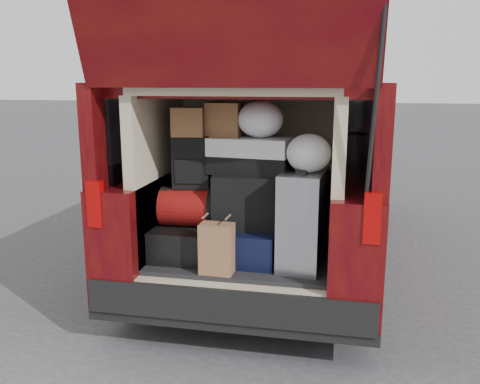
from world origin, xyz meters
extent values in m
plane|color=#363638|center=(0.00, 0.00, 0.00)|extent=(80.00, 80.00, 0.00)
cylinder|color=black|center=(-0.82, 0.40, 0.32)|extent=(0.24, 0.64, 0.64)
cylinder|color=black|center=(0.82, 0.40, 0.32)|extent=(0.24, 0.64, 0.64)
cylinder|color=black|center=(-0.82, 3.70, 0.32)|extent=(0.24, 0.64, 0.64)
cylinder|color=black|center=(0.82, 3.70, 0.32)|extent=(0.24, 0.64, 0.64)
cube|color=black|center=(0.00, 2.08, 0.26)|extent=(1.90, 4.85, 0.08)
cube|color=#47020D|center=(-0.79, 2.08, 0.70)|extent=(0.33, 4.85, 0.80)
cube|color=#47020D|center=(0.79, 2.08, 0.70)|extent=(0.33, 4.85, 0.80)
cube|color=#47020D|center=(0.00, 2.08, 1.73)|extent=(1.82, 4.46, 0.10)
cube|color=black|center=(-0.88, 1.97, 1.44)|extent=(0.12, 4.25, 0.68)
cube|color=black|center=(0.88, 1.97, 1.44)|extent=(0.12, 4.25, 0.68)
cube|color=black|center=(0.00, -0.29, 0.40)|extent=(1.86, 0.16, 0.22)
cube|color=#990505|center=(-0.86, -0.33, 1.02)|extent=(0.10, 0.06, 0.30)
cube|color=#990505|center=(0.86, -0.33, 1.02)|extent=(0.10, 0.06, 0.30)
cube|color=black|center=(0.00, 0.28, 0.52)|extent=(1.24, 1.05, 0.06)
cube|color=#C0B693|center=(-0.66, 0.28, 1.12)|extent=(0.08, 1.05, 1.15)
cube|color=#C0B693|center=(0.66, 0.28, 1.12)|extent=(0.08, 1.05, 1.15)
cube|color=#C0B693|center=(0.00, 0.83, 1.12)|extent=(1.34, 0.06, 1.15)
cube|color=#C0B693|center=(0.00, 0.28, 1.73)|extent=(1.34, 1.05, 0.06)
cylinder|color=black|center=(0.84, -0.40, 1.65)|extent=(0.02, 0.90, 0.76)
cube|color=black|center=(0.00, 0.28, 0.28)|extent=(1.24, 1.05, 0.55)
cube|color=black|center=(-0.41, 0.14, 0.66)|extent=(0.42, 0.57, 0.22)
cube|color=black|center=(0.05, 0.15, 0.67)|extent=(0.45, 0.55, 0.23)
cube|color=white|center=(0.43, 0.06, 0.88)|extent=(0.31, 0.46, 0.66)
cube|color=#916241|center=(-0.10, -0.17, 0.72)|extent=(0.22, 0.14, 0.34)
cube|color=maroon|center=(-0.37, 0.13, 0.91)|extent=(0.43, 0.29, 0.27)
cube|color=black|center=(0.06, 0.16, 0.97)|extent=(0.56, 0.38, 0.37)
cube|color=black|center=(-0.37, 0.17, 1.23)|extent=(0.28, 0.19, 0.37)
cube|color=white|center=(0.05, 0.21, 1.28)|extent=(0.59, 0.35, 0.25)
cube|color=brown|center=(-0.38, 0.16, 1.51)|extent=(0.24, 0.21, 0.20)
cube|color=brown|center=(-0.14, 0.24, 1.52)|extent=(0.24, 0.20, 0.24)
ellipsoid|color=silver|center=(0.12, 0.21, 1.53)|extent=(0.33, 0.31, 0.25)
ellipsoid|color=silver|center=(0.46, 0.05, 1.33)|extent=(0.30, 0.28, 0.25)
camera|label=1|loc=(0.68, -3.24, 1.79)|focal=38.00mm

